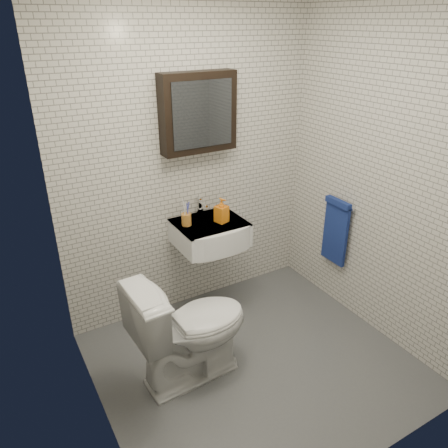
# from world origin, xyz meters

# --- Properties ---
(ground) EXTENTS (2.20, 2.00, 0.01)m
(ground) POSITION_xyz_m (0.00, 0.00, 0.01)
(ground) COLOR #53565C
(ground) RESTS_ON ground
(room_shell) EXTENTS (2.22, 2.02, 2.51)m
(room_shell) POSITION_xyz_m (0.00, 0.00, 1.47)
(room_shell) COLOR silver
(room_shell) RESTS_ON ground
(washbasin) EXTENTS (0.55, 0.50, 0.20)m
(washbasin) POSITION_xyz_m (0.05, 0.73, 0.76)
(washbasin) COLOR white
(washbasin) RESTS_ON room_shell
(faucet) EXTENTS (0.06, 0.20, 0.15)m
(faucet) POSITION_xyz_m (0.05, 0.93, 0.92)
(faucet) COLOR silver
(faucet) RESTS_ON washbasin
(mirror_cabinet) EXTENTS (0.60, 0.15, 0.60)m
(mirror_cabinet) POSITION_xyz_m (0.05, 0.93, 1.70)
(mirror_cabinet) COLOR black
(mirror_cabinet) RESTS_ON room_shell
(towel_rail) EXTENTS (0.09, 0.30, 0.58)m
(towel_rail) POSITION_xyz_m (1.04, 0.35, 0.72)
(towel_rail) COLOR silver
(towel_rail) RESTS_ON room_shell
(toothbrush_cup) EXTENTS (0.10, 0.10, 0.22)m
(toothbrush_cup) POSITION_xyz_m (-0.14, 0.82, 0.90)
(toothbrush_cup) COLOR #BB7B2E
(toothbrush_cup) RESTS_ON washbasin
(soap_bottle) EXTENTS (0.12, 0.12, 0.20)m
(soap_bottle) POSITION_xyz_m (0.14, 0.73, 0.95)
(soap_bottle) COLOR orange
(soap_bottle) RESTS_ON washbasin
(toilet) EXTENTS (0.84, 0.51, 0.84)m
(toilet) POSITION_xyz_m (-0.45, 0.14, 0.42)
(toilet) COLOR white
(toilet) RESTS_ON ground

